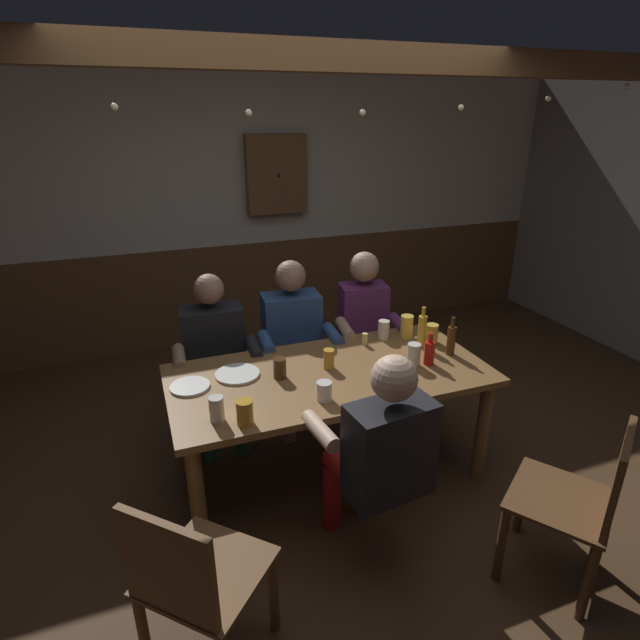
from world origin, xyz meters
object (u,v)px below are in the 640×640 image
chair_empty_near_left (580,502)px  bottle_0 (451,340)px  pint_glass_0 (432,333)px  pint_glass_3 (329,359)px  plate_0 (237,374)px  wall_dart_cabinet (277,174)px  pint_glass_5 (384,330)px  person_0 (215,352)px  table_candle (365,339)px  pint_glass_7 (324,391)px  bottle_2 (429,352)px  pint_glass_1 (217,409)px  bottle_1 (422,330)px  pint_glass_4 (245,412)px  dining_table (330,386)px  chair_empty_near_right (194,583)px  plate_1 (190,386)px  person_1 (294,337)px  pint_glass_6 (407,326)px  person_3 (380,449)px  pint_glass_8 (414,355)px

chair_empty_near_left → bottle_0: (0.00, 1.10, 0.35)m
pint_glass_0 → pint_glass_3: (-0.77, -0.11, -0.00)m
plate_0 → wall_dart_cabinet: size_ratio=0.37×
pint_glass_0 → wall_dart_cabinet: (-0.45, 2.04, 0.82)m
pint_glass_5 → person_0: bearing=161.6°
table_candle → pint_glass_3: (-0.34, -0.22, 0.02)m
pint_glass_5 → pint_glass_7: bearing=-137.8°
bottle_2 → pint_glass_1: bearing=-172.9°
bottle_1 → pint_glass_4: bottle_1 is taller
dining_table → table_candle: (0.35, 0.27, 0.14)m
chair_empty_near_right → bottle_1: (1.62, 1.08, 0.37)m
pint_glass_1 → plate_1: bearing=102.9°
chair_empty_near_left → plate_0: bearing=100.5°
plate_0 → plate_1: 0.28m
chair_empty_near_right → wall_dart_cabinet: wall_dart_cabinet is taller
person_0 → pint_glass_3: (0.58, -0.63, 0.14)m
person_1 → dining_table: bearing=94.9°
plate_0 → pint_glass_1: (-0.19, -0.42, 0.06)m
chair_empty_near_left → pint_glass_3: size_ratio=7.33×
plate_1 → pint_glass_6: 1.48m
pint_glass_3 → plate_0: bearing=169.1°
table_candle → bottle_0: bearing=-35.3°
table_candle → pint_glass_5: bearing=16.3°
person_0 → wall_dart_cabinet: (0.90, 1.52, 0.96)m
person_0 → person_3: bearing=115.8°
person_0 → pint_glass_5: bearing=165.1°
chair_empty_near_right → bottle_2: bottle_2 is taller
bottle_1 → pint_glass_1: bottle_1 is taller
plate_0 → pint_glass_7: pint_glass_7 is taller
person_0 → pint_glass_0: bearing=162.4°
bottle_2 → pint_glass_6: (0.07, 0.40, -0.00)m
dining_table → plate_1: bearing=172.5°
person_3 → pint_glass_3: bearing=81.6°
pint_glass_1 → pint_glass_8: (1.21, 0.18, 0.00)m
chair_empty_near_left → pint_glass_5: size_ratio=6.91×
pint_glass_5 → pint_glass_4: bearing=-148.7°
dining_table → bottle_2: 0.63m
pint_glass_3 → pint_glass_6: (0.66, 0.24, 0.02)m
chair_empty_near_left → plate_1: chair_empty_near_left is taller
person_3 → wall_dart_cabinet: wall_dart_cabinet is taller
bottle_2 → wall_dart_cabinet: wall_dart_cabinet is taller
pint_glass_4 → pint_glass_7: (0.44, 0.07, -0.01)m
person_3 → plate_1: person_3 is taller
chair_empty_near_left → bottle_0: size_ratio=3.53×
bottle_0 → pint_glass_5: bottle_0 is taller
person_3 → pint_glass_5: person_3 is taller
person_0 → plate_0: person_0 is taller
dining_table → table_candle: bearing=37.8°
plate_1 → bottle_1: bottle_1 is taller
chair_empty_near_left → bottle_1: bearing=60.2°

